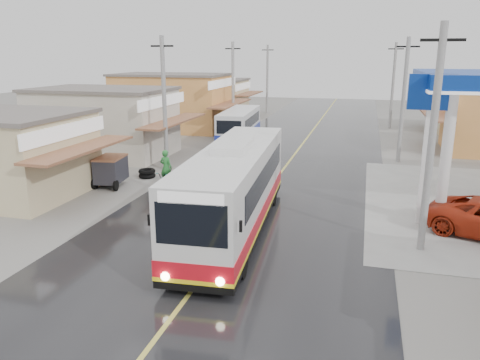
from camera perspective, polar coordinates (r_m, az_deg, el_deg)
The scene contains 11 objects.
ground at distance 19.06m, azimuth -0.39°, elevation -6.29°, with size 120.00×120.00×0.00m, color slate.
road at distance 33.19m, azimuth 6.55°, elevation 2.94°, with size 12.00×90.00×0.02m, color black.
centre_line at distance 33.18m, azimuth 6.55°, elevation 2.96°, with size 0.15×90.00×0.01m, color #D8CC4C.
shopfronts_left at distance 39.94m, azimuth -11.58°, elevation 4.79°, with size 11.00×44.00×5.20m, color #C4B286, non-canonical shape.
utility_poles_left at distance 35.81m, azimuth -4.36°, elevation 3.88°, with size 1.60×50.00×8.00m, color gray, non-canonical shape.
utility_poles_right at distance 32.92m, azimuth 18.68°, elevation 2.12°, with size 1.60×36.00×8.00m, color gray, non-canonical shape.
coach_bus at distance 18.64m, azimuth -0.66°, elevation -1.07°, with size 3.35×11.81×3.65m.
second_bus at distance 37.54m, azimuth -0.08°, elevation 6.66°, with size 2.73×8.11×2.65m.
cyclist at distance 24.47m, azimuth -8.78°, elevation 0.23°, with size 1.09×2.20×2.27m.
tricycle_near at distance 26.16m, azimuth -15.50°, elevation 1.26°, with size 1.67×2.15×1.64m.
tyre_stack at distance 27.68m, azimuth -11.26°, elevation 0.81°, with size 0.98×0.98×0.50m.
Camera 1 is at (4.75, -17.10, 6.96)m, focal length 35.00 mm.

